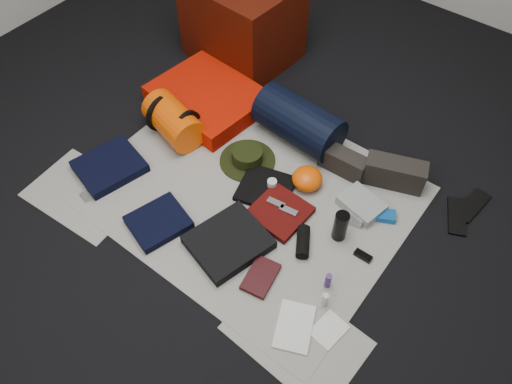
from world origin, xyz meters
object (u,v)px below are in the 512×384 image
Objects in this scene: red_cabinet at (243,20)px; navy_duffel at (299,122)px; compact_camera at (354,220)px; paperback_book at (261,277)px; water_bottle at (340,226)px; sleeping_pad at (208,98)px; stuff_sack at (173,121)px.

red_cabinet reaches higher than navy_duffel.
paperback_book is (-0.18, -0.55, -0.00)m from compact_camera.
compact_camera is at bearing -24.55° from navy_duffel.
red_cabinet is 1.72m from paperback_book.
water_bottle is 2.00× the size of compact_camera.
red_cabinet is 1.56m from water_bottle.
sleeping_pad reaches higher than compact_camera.
stuff_sack is 0.72× the size of navy_duffel.
red_cabinet reaches higher than paperback_book.
compact_camera is at bearing 61.06° from paperback_book.
navy_duffel is 2.54× the size of paperback_book.
compact_camera is 0.58m from paperback_book.
sleeping_pad is 1.75× the size of stuff_sack.
red_cabinet is 1.78× the size of stuff_sack.
paperback_book is (0.38, -0.86, -0.12)m from navy_duffel.
water_bottle is 0.91× the size of paperback_book.
stuff_sack reaches higher than water_bottle.
stuff_sack is 0.72m from navy_duffel.
sleeping_pad is 1.19m from water_bottle.
compact_camera is 0.46× the size of paperback_book.
stuff_sack is (0.15, -0.84, -0.16)m from red_cabinet.
stuff_sack is at bearing 144.76° from paperback_book.
sleeping_pad is 3.22× the size of paperback_book.
stuff_sack is 1.84× the size of paperback_book.
paperback_book is (0.97, -0.45, -0.09)m from stuff_sack.
sleeping_pad is 1.24m from paperback_book.
red_cabinet is 3.28× the size of paperback_book.
red_cabinet is 1.29× the size of navy_duffel.
water_bottle is (0.55, -0.43, -0.04)m from navy_duffel.
red_cabinet reaches higher than compact_camera.
stuff_sack reaches higher than compact_camera.
compact_camera is (1.30, -0.74, -0.24)m from red_cabinet.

